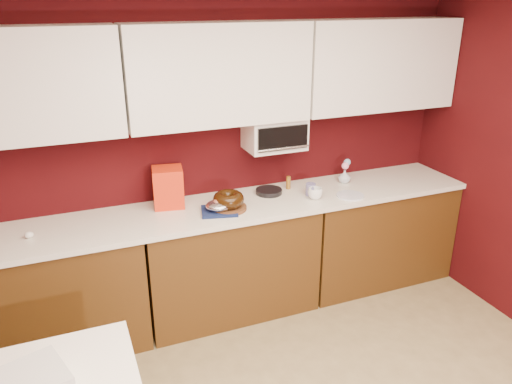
{
  "coord_description": "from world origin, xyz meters",
  "views": [
    {
      "loc": [
        -1.08,
        -1.32,
        2.37
      ],
      "look_at": [
        0.19,
        1.84,
        1.02
      ],
      "focal_mm": 35.0,
      "sensor_mm": 36.0,
      "label": 1
    }
  ],
  "objects_px": {
    "bundt_cake": "(229,199)",
    "toaster_oven": "(274,133)",
    "flower_vase": "(345,176)",
    "pandoro_box": "(168,187)",
    "blue_jar": "(311,189)",
    "foil_ham_nest": "(219,205)",
    "coffee_mug": "(315,192)"
  },
  "relations": [
    {
      "from": "bundt_cake",
      "to": "toaster_oven",
      "type": "bearing_deg",
      "value": 26.63
    },
    {
      "from": "toaster_oven",
      "to": "flower_vase",
      "type": "distance_m",
      "value": 0.75
    },
    {
      "from": "pandoro_box",
      "to": "flower_vase",
      "type": "bearing_deg",
      "value": 7.45
    },
    {
      "from": "toaster_oven",
      "to": "blue_jar",
      "type": "height_order",
      "value": "toaster_oven"
    },
    {
      "from": "toaster_oven",
      "to": "foil_ham_nest",
      "type": "height_order",
      "value": "toaster_oven"
    },
    {
      "from": "pandoro_box",
      "to": "blue_jar",
      "type": "height_order",
      "value": "pandoro_box"
    },
    {
      "from": "bundt_cake",
      "to": "blue_jar",
      "type": "relative_size",
      "value": 2.42
    },
    {
      "from": "toaster_oven",
      "to": "flower_vase",
      "type": "height_order",
      "value": "toaster_oven"
    },
    {
      "from": "blue_jar",
      "to": "flower_vase",
      "type": "relative_size",
      "value": 0.77
    },
    {
      "from": "coffee_mug",
      "to": "blue_jar",
      "type": "relative_size",
      "value": 1.13
    },
    {
      "from": "toaster_oven",
      "to": "pandoro_box",
      "type": "bearing_deg",
      "value": -179.92
    },
    {
      "from": "pandoro_box",
      "to": "flower_vase",
      "type": "height_order",
      "value": "pandoro_box"
    },
    {
      "from": "bundt_cake",
      "to": "coffee_mug",
      "type": "relative_size",
      "value": 2.14
    },
    {
      "from": "coffee_mug",
      "to": "blue_jar",
      "type": "height_order",
      "value": "coffee_mug"
    },
    {
      "from": "foil_ham_nest",
      "to": "coffee_mug",
      "type": "relative_size",
      "value": 1.86
    },
    {
      "from": "blue_jar",
      "to": "flower_vase",
      "type": "height_order",
      "value": "flower_vase"
    },
    {
      "from": "bundt_cake",
      "to": "pandoro_box",
      "type": "relative_size",
      "value": 0.77
    },
    {
      "from": "pandoro_box",
      "to": "toaster_oven",
      "type": "bearing_deg",
      "value": 9.75
    },
    {
      "from": "flower_vase",
      "to": "coffee_mug",
      "type": "bearing_deg",
      "value": -150.27
    },
    {
      "from": "toaster_oven",
      "to": "pandoro_box",
      "type": "relative_size",
      "value": 1.51
    },
    {
      "from": "foil_ham_nest",
      "to": "pandoro_box",
      "type": "height_order",
      "value": "pandoro_box"
    },
    {
      "from": "toaster_oven",
      "to": "bundt_cake",
      "type": "relative_size",
      "value": 1.97
    },
    {
      "from": "blue_jar",
      "to": "bundt_cake",
      "type": "bearing_deg",
      "value": -177.36
    },
    {
      "from": "coffee_mug",
      "to": "blue_jar",
      "type": "bearing_deg",
      "value": 86.88
    },
    {
      "from": "toaster_oven",
      "to": "bundt_cake",
      "type": "bearing_deg",
      "value": -153.37
    },
    {
      "from": "coffee_mug",
      "to": "flower_vase",
      "type": "height_order",
      "value": "flower_vase"
    },
    {
      "from": "foil_ham_nest",
      "to": "coffee_mug",
      "type": "bearing_deg",
      "value": -2.3
    },
    {
      "from": "toaster_oven",
      "to": "foil_ham_nest",
      "type": "relative_size",
      "value": 2.26
    },
    {
      "from": "bundt_cake",
      "to": "flower_vase",
      "type": "distance_m",
      "value": 1.1
    },
    {
      "from": "pandoro_box",
      "to": "blue_jar",
      "type": "xyz_separation_m",
      "value": [
        1.08,
        -0.2,
        -0.1
      ]
    },
    {
      "from": "foil_ham_nest",
      "to": "pandoro_box",
      "type": "bearing_deg",
      "value": 140.61
    },
    {
      "from": "foil_ham_nest",
      "to": "bundt_cake",
      "type": "bearing_deg",
      "value": 16.25
    }
  ]
}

